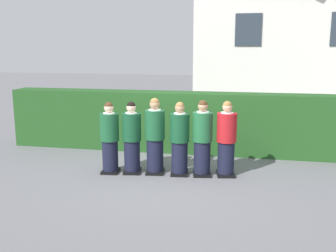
% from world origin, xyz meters
% --- Properties ---
extents(ground_plane, '(60.00, 60.00, 0.00)m').
position_xyz_m(ground_plane, '(0.00, 0.00, 0.00)').
color(ground_plane, slate).
extents(student_front_row_0, '(0.40, 0.51, 1.55)m').
position_xyz_m(student_front_row_0, '(-1.25, -0.16, 0.74)').
color(student_front_row_0, black).
rests_on(student_front_row_0, ground).
extents(student_front_row_1, '(0.43, 0.50, 1.56)m').
position_xyz_m(student_front_row_1, '(-0.78, -0.08, 0.74)').
color(student_front_row_1, black).
rests_on(student_front_row_1, ground).
extents(student_front_row_2, '(0.44, 0.51, 1.64)m').
position_xyz_m(student_front_row_2, '(-0.29, -0.00, 0.78)').
color(student_front_row_2, black).
rests_on(student_front_row_2, ground).
extents(student_front_row_3, '(0.41, 0.52, 1.57)m').
position_xyz_m(student_front_row_3, '(0.25, 0.01, 0.75)').
color(student_front_row_3, black).
rests_on(student_front_row_3, ground).
extents(student_front_row_4, '(0.44, 0.52, 1.61)m').
position_xyz_m(student_front_row_4, '(0.73, 0.06, 0.77)').
color(student_front_row_4, black).
rests_on(student_front_row_4, ground).
extents(student_in_red_blazer, '(0.44, 0.52, 1.60)m').
position_xyz_m(student_in_red_blazer, '(1.23, 0.13, 0.76)').
color(student_in_red_blazer, black).
rests_on(student_in_red_blazer, ground).
extents(hedge, '(9.25, 0.70, 1.55)m').
position_xyz_m(hedge, '(0.00, 1.89, 0.78)').
color(hedge, '#214C1E').
rests_on(hedge, ground).
extents(school_building_main, '(7.36, 4.76, 7.36)m').
position_xyz_m(school_building_main, '(3.14, 8.41, 3.78)').
color(school_building_main, silver).
rests_on(school_building_main, ground).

